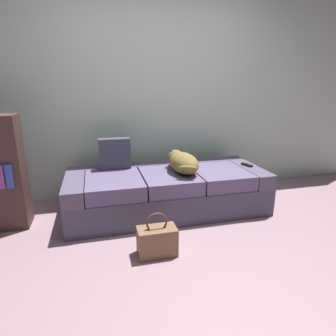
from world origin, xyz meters
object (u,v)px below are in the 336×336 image
at_px(handbag, 157,241).
at_px(couch, 167,191).
at_px(dog_tan, 182,162).
at_px(tv_remote, 247,165).
at_px(throw_pillow, 115,154).

bearing_deg(handbag, couch, 70.58).
distance_m(dog_tan, tv_remote, 0.80).
bearing_deg(throw_pillow, tv_remote, -10.43).
height_order(throw_pillow, handbag, throw_pillow).
bearing_deg(tv_remote, throw_pillow, 153.31).
relative_size(throw_pillow, handbag, 0.90).
relative_size(couch, handbag, 5.64).
distance_m(couch, throw_pillow, 0.71).
xyz_separation_m(couch, tv_remote, (0.95, -0.03, 0.24)).
height_order(tv_remote, handbag, tv_remote).
height_order(couch, dog_tan, dog_tan).
bearing_deg(tv_remote, dog_tan, 166.56).
distance_m(tv_remote, handbag, 1.52).
bearing_deg(handbag, tv_remote, 33.09).
bearing_deg(throw_pillow, handbag, -77.64).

